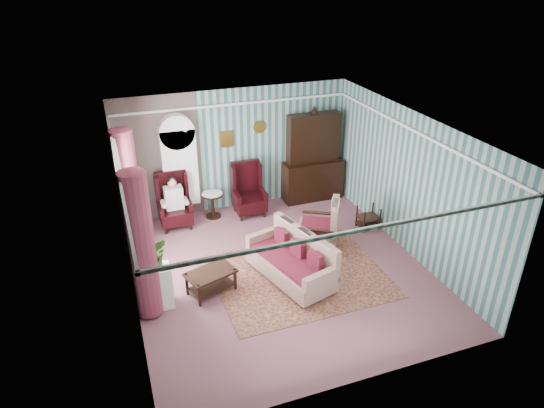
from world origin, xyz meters
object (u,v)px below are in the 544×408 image
object	(u,v)px
nest_table	(368,217)
sofa	(290,258)
dresser_hutch	(314,155)
bookcase	(180,173)
round_side_table	(213,205)
floral_armchair	(318,226)
seated_woman	(174,203)
plant_stand	(156,288)
coffee_table	(211,282)
wingback_left	(174,201)
wingback_right	(249,190)

from	to	relation	value
nest_table	sofa	bearing A→B (deg)	-152.81
dresser_hutch	sofa	xyz separation A→B (m)	(-1.81, -3.04, -0.71)
bookcase	round_side_table	distance (m)	1.07
floral_armchair	round_side_table	bearing A→B (deg)	69.86
seated_woman	nest_table	distance (m)	4.37
seated_woman	dresser_hutch	bearing A→B (deg)	4.41
nest_table	sofa	distance (m)	2.68
bookcase	sofa	size ratio (longest dim) A/B	1.19
bookcase	nest_table	bearing A→B (deg)	-26.92
plant_stand	sofa	size ratio (longest dim) A/B	0.43
round_side_table	dresser_hutch	bearing A→B (deg)	2.64
bookcase	coffee_table	bearing A→B (deg)	-91.25
dresser_hutch	plant_stand	world-z (taller)	dresser_hutch
wingback_left	plant_stand	distance (m)	2.87
seated_woman	plant_stand	distance (m)	2.87
round_side_table	floral_armchair	world-z (taller)	floral_armchair
bookcase	wingback_right	distance (m)	1.63
bookcase	coffee_table	size ratio (longest dim) A/B	2.58
wingback_left	nest_table	xyz separation A→B (m)	(4.07, -1.55, -0.35)
dresser_hutch	sofa	size ratio (longest dim) A/B	1.25
wingback_left	sofa	distance (m)	3.25
dresser_hutch	wingback_right	size ratio (longest dim) A/B	1.89
wingback_right	round_side_table	world-z (taller)	wingback_right
plant_stand	coffee_table	distance (m)	1.00
sofa	floral_armchair	world-z (taller)	floral_armchair
bookcase	dresser_hutch	bearing A→B (deg)	-2.11
wingback_left	floral_armchair	distance (m)	3.26
bookcase	plant_stand	xyz separation A→B (m)	(-1.05, -3.14, -0.72)
floral_armchair	bookcase	bearing A→B (deg)	75.73
round_side_table	plant_stand	xyz separation A→B (m)	(-1.70, -2.90, 0.10)
dresser_hutch	wingback_left	size ratio (longest dim) A/B	1.89
plant_stand	sofa	distance (m)	2.49
floral_armchair	sofa	bearing A→B (deg)	161.67
dresser_hutch	plant_stand	xyz separation A→B (m)	(-4.30, -3.02, -0.78)
wingback_left	wingback_right	distance (m)	1.75
coffee_table	seated_woman	bearing A→B (deg)	93.93
floral_armchair	coffee_table	size ratio (longest dim) A/B	1.18
wingback_left	plant_stand	xyz separation A→B (m)	(-0.80, -2.75, -0.22)
wingback_right	round_side_table	distance (m)	0.92
wingback_right	nest_table	size ratio (longest dim) A/B	2.31
wingback_left	seated_woman	xyz separation A→B (m)	(0.00, 0.00, -0.04)
round_side_table	nest_table	bearing A→B (deg)	-28.20
bookcase	wingback_left	world-z (taller)	bookcase
round_side_table	plant_stand	distance (m)	3.36
bookcase	floral_armchair	world-z (taller)	bookcase
dresser_hutch	floral_armchair	size ratio (longest dim) A/B	2.31
bookcase	round_side_table	bearing A→B (deg)	-20.27
floral_armchair	coffee_table	xyz separation A→B (m)	(-2.46, -0.76, -0.29)
bookcase	floral_armchair	bearing A→B (deg)	-43.72
bookcase	seated_woman	bearing A→B (deg)	-122.66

